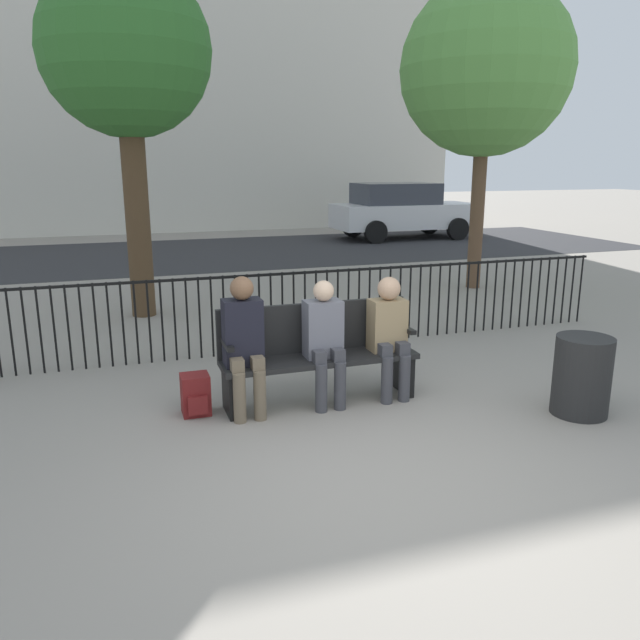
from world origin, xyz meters
name	(u,v)px	position (x,y,z in m)	size (l,w,h in m)	color
ground_plane	(393,482)	(0.00, 0.00, 0.00)	(80.00, 80.00, 0.00)	gray
park_bench	(317,349)	(0.00, 1.69, 0.50)	(1.84, 0.45, 0.92)	black
seated_person_0	(244,339)	(-0.72, 1.56, 0.70)	(0.34, 0.39, 1.25)	brown
seated_person_1	(325,337)	(0.03, 1.56, 0.65)	(0.34, 0.39, 1.17)	#3D3D42
seated_person_2	(389,330)	(0.67, 1.56, 0.66)	(0.34, 0.39, 1.16)	#3D3D42
backpack	(196,395)	(-1.15, 1.70, 0.18)	(0.25, 0.27, 0.37)	maroon
fence_railing	(271,306)	(-0.02, 3.36, 0.56)	(9.01, 0.03, 0.95)	black
tree_0	(486,70)	(4.43, 6.03, 3.71)	(2.88, 2.88, 5.16)	brown
tree_1	(126,55)	(-1.36, 5.73, 3.61)	(2.31, 2.31, 4.82)	#4C3823
street_surface	(186,254)	(0.00, 12.00, 0.00)	(24.00, 6.00, 0.01)	#2B2B2D
parked_car_0	(402,210)	(6.50, 13.26, 0.84)	(4.20, 1.94, 1.62)	silver
building_facade	(147,35)	(0.00, 20.00, 6.41)	(20.00, 6.00, 12.81)	beige
trash_bin	(582,376)	(2.12, 0.60, 0.36)	(0.50, 0.50, 0.71)	black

